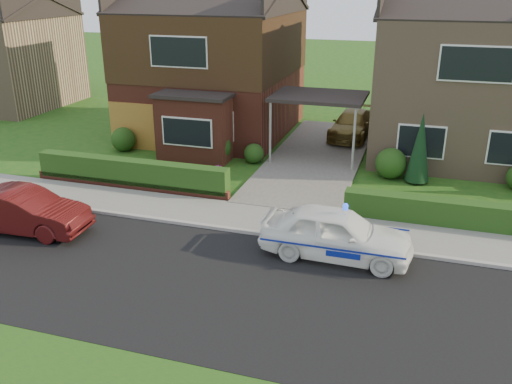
% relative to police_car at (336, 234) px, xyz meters
% --- Properties ---
extents(ground, '(120.00, 120.00, 0.00)m').
position_rel_police_car_xyz_m(ground, '(-2.24, -2.40, -0.71)').
color(ground, '#1A4F15').
rests_on(ground, ground).
extents(road, '(60.00, 6.00, 0.02)m').
position_rel_police_car_xyz_m(road, '(-2.24, -2.40, -0.71)').
color(road, black).
rests_on(road, ground).
extents(kerb, '(60.00, 0.16, 0.12)m').
position_rel_police_car_xyz_m(kerb, '(-2.24, 0.65, -0.65)').
color(kerb, '#9E9993').
rests_on(kerb, ground).
extents(sidewalk, '(60.00, 2.00, 0.10)m').
position_rel_police_car_xyz_m(sidewalk, '(-2.24, 1.70, -0.66)').
color(sidewalk, slate).
rests_on(sidewalk, ground).
extents(driveway, '(3.80, 12.00, 0.12)m').
position_rel_police_car_xyz_m(driveway, '(-2.24, 8.60, -0.65)').
color(driveway, '#666059').
rests_on(driveway, ground).
extents(house_left, '(7.50, 9.53, 7.25)m').
position_rel_police_car_xyz_m(house_left, '(-8.02, 11.50, 3.10)').
color(house_left, brown).
rests_on(house_left, ground).
extents(house_right, '(7.50, 8.06, 7.25)m').
position_rel_police_car_xyz_m(house_right, '(3.56, 11.59, 2.95)').
color(house_right, '#927559').
rests_on(house_right, ground).
extents(carport_link, '(3.80, 3.00, 2.77)m').
position_rel_police_car_xyz_m(carport_link, '(-2.24, 8.55, 1.95)').
color(carport_link, black).
rests_on(carport_link, ground).
extents(garage_door, '(2.20, 0.10, 2.10)m').
position_rel_police_car_xyz_m(garage_door, '(-10.49, 7.56, 0.34)').
color(garage_door, brown).
rests_on(garage_door, ground).
extents(dwarf_wall, '(7.70, 0.25, 0.36)m').
position_rel_police_car_xyz_m(dwarf_wall, '(-8.04, 2.90, -0.53)').
color(dwarf_wall, brown).
rests_on(dwarf_wall, ground).
extents(hedge_left, '(7.50, 0.55, 0.90)m').
position_rel_police_car_xyz_m(hedge_left, '(-8.04, 3.05, -0.71)').
color(hedge_left, black).
rests_on(hedge_left, ground).
extents(hedge_right, '(7.50, 0.55, 0.80)m').
position_rel_police_car_xyz_m(hedge_right, '(3.56, 2.95, -0.71)').
color(hedge_right, black).
rests_on(hedge_right, ground).
extents(shrub_left_far, '(1.08, 1.08, 1.08)m').
position_rel_police_car_xyz_m(shrub_left_far, '(-10.74, 7.10, -0.17)').
color(shrub_left_far, black).
rests_on(shrub_left_far, ground).
extents(shrub_left_mid, '(1.32, 1.32, 1.32)m').
position_rel_police_car_xyz_m(shrub_left_mid, '(-6.24, 6.90, -0.05)').
color(shrub_left_mid, black).
rests_on(shrub_left_mid, ground).
extents(shrub_left_near, '(0.84, 0.84, 0.84)m').
position_rel_police_car_xyz_m(shrub_left_near, '(-4.64, 7.20, -0.29)').
color(shrub_left_near, black).
rests_on(shrub_left_near, ground).
extents(shrub_right_near, '(1.20, 1.20, 1.20)m').
position_rel_police_car_xyz_m(shrub_right_near, '(0.96, 7.00, -0.11)').
color(shrub_right_near, black).
rests_on(shrub_right_near, ground).
extents(conifer_a, '(0.90, 0.90, 2.60)m').
position_rel_police_car_xyz_m(conifer_a, '(1.96, 6.80, 0.59)').
color(conifer_a, black).
rests_on(conifer_a, ground).
extents(neighbour_left, '(6.50, 7.00, 5.20)m').
position_rel_police_car_xyz_m(neighbour_left, '(-22.24, 13.60, 1.89)').
color(neighbour_left, '#927559').
rests_on(neighbour_left, ground).
extents(police_car, '(3.83, 4.21, 1.58)m').
position_rel_police_car_xyz_m(police_car, '(0.00, 0.00, 0.00)').
color(police_car, white).
rests_on(police_car, ground).
extents(driveway_car, '(1.96, 4.29, 1.22)m').
position_rel_police_car_xyz_m(driveway_car, '(-1.24, 12.10, 0.02)').
color(driveway_car, brown).
rests_on(driveway_car, driveway).
extents(street_car, '(1.61, 4.09, 1.33)m').
position_rel_police_car_xyz_m(street_car, '(-9.32, -1.20, -0.05)').
color(street_car, '#4A0F10').
rests_on(street_car, ground).
extents(potted_plant_a, '(0.42, 0.36, 0.67)m').
position_rel_police_car_xyz_m(potted_plant_a, '(-6.18, 3.60, -0.38)').
color(potted_plant_a, gray).
rests_on(potted_plant_a, ground).
extents(potted_plant_b, '(0.48, 0.43, 0.71)m').
position_rel_police_car_xyz_m(potted_plant_b, '(-7.16, 3.60, -0.35)').
color(potted_plant_b, gray).
rests_on(potted_plant_b, ground).
extents(potted_plant_c, '(0.55, 0.55, 0.71)m').
position_rel_police_car_xyz_m(potted_plant_c, '(-5.15, 4.38, -0.36)').
color(potted_plant_c, gray).
rests_on(potted_plant_c, ground).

